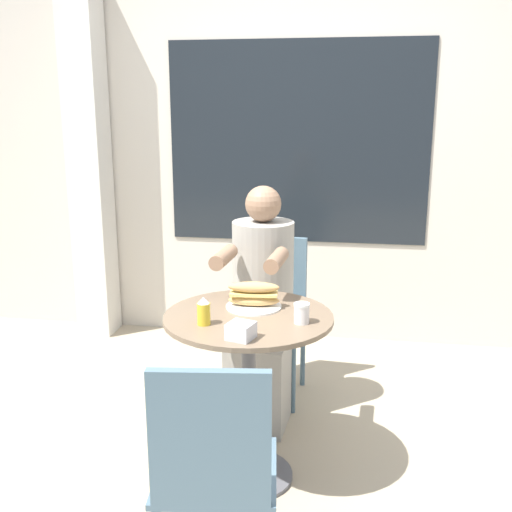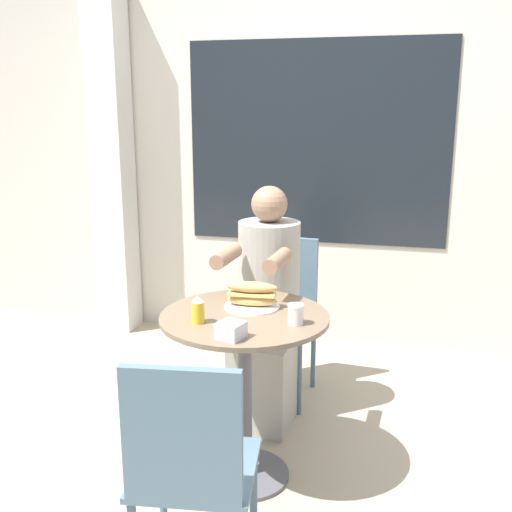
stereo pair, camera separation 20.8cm
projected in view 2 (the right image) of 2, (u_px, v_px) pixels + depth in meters
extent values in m
plane|color=tan|center=(245.00, 476.00, 2.62)|extent=(8.00, 8.00, 0.00)
cube|color=beige|center=(313.00, 133.00, 3.90)|extent=(8.00, 0.08, 2.80)
cube|color=black|center=(316.00, 144.00, 3.87)|extent=(1.70, 0.01, 1.30)
cube|color=beige|center=(112.00, 162.00, 4.10)|extent=(0.23, 0.23, 2.40)
cylinder|color=brown|center=(245.00, 317.00, 2.44)|extent=(0.69, 0.69, 0.02)
cylinder|color=#515156|center=(245.00, 398.00, 2.53)|extent=(0.06, 0.06, 0.71)
cylinder|color=#515156|center=(245.00, 474.00, 2.62)|extent=(0.38, 0.38, 0.02)
cube|color=slate|center=(278.00, 321.00, 3.24)|extent=(0.41, 0.41, 0.02)
cube|color=slate|center=(287.00, 274.00, 3.35)|extent=(0.35, 0.06, 0.42)
cylinder|color=slate|center=(299.00, 376.00, 3.09)|extent=(0.03, 0.03, 0.43)
cylinder|color=slate|center=(239.00, 368.00, 3.19)|extent=(0.03, 0.03, 0.43)
cylinder|color=slate|center=(313.00, 352.00, 3.40)|extent=(0.03, 0.03, 0.43)
cylinder|color=slate|center=(258.00, 345.00, 3.50)|extent=(0.03, 0.03, 0.43)
cube|color=gray|center=(265.00, 379.00, 3.03)|extent=(0.31, 0.40, 0.45)
cylinder|color=gray|center=(269.00, 279.00, 2.96)|extent=(0.30, 0.30, 0.58)
sphere|color=#8E6B51|center=(269.00, 204.00, 2.87)|extent=(0.18, 0.18, 0.18)
cylinder|color=#8E6B51|center=(278.00, 261.00, 2.63)|extent=(0.08, 0.25, 0.07)
cylinder|color=#8E6B51|center=(226.00, 256.00, 2.70)|extent=(0.08, 0.25, 0.07)
cube|color=slate|center=(196.00, 469.00, 1.92)|extent=(0.43, 0.43, 0.02)
cube|color=slate|center=(182.00, 436.00, 1.70)|extent=(0.35, 0.08, 0.42)
cylinder|color=slate|center=(163.00, 494.00, 2.16)|extent=(0.03, 0.03, 0.43)
cylinder|color=slate|center=(254.00, 500.00, 2.12)|extent=(0.03, 0.03, 0.43)
cylinder|color=white|center=(252.00, 306.00, 2.53)|extent=(0.24, 0.24, 0.01)
ellipsoid|color=tan|center=(252.00, 300.00, 2.52)|extent=(0.22, 0.08, 0.05)
cube|color=#D6BC66|center=(252.00, 294.00, 2.51)|extent=(0.20, 0.09, 0.01)
ellipsoid|color=tan|center=(252.00, 287.00, 2.51)|extent=(0.22, 0.08, 0.05)
cylinder|color=silver|center=(296.00, 316.00, 2.32)|extent=(0.06, 0.06, 0.07)
cylinder|color=white|center=(296.00, 306.00, 2.31)|extent=(0.06, 0.06, 0.01)
cube|color=silver|center=(231.00, 330.00, 2.19)|extent=(0.11, 0.11, 0.06)
cylinder|color=gold|center=(198.00, 312.00, 2.34)|extent=(0.05, 0.05, 0.09)
cone|color=white|center=(198.00, 299.00, 2.32)|extent=(0.05, 0.05, 0.02)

